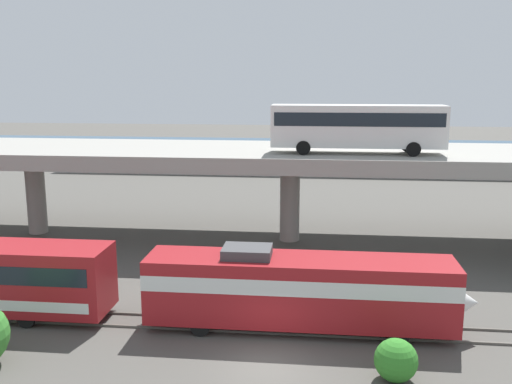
% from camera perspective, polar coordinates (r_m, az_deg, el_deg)
% --- Properties ---
extents(ground_plane, '(260.00, 260.00, 0.00)m').
position_cam_1_polar(ground_plane, '(26.03, 1.05, -17.00)').
color(ground_plane, '#4C4944').
extents(rail_strip_near, '(110.00, 0.12, 0.12)m').
position_cam_1_polar(rail_strip_near, '(28.88, 1.64, -13.87)').
color(rail_strip_near, '#59544C').
rests_on(rail_strip_near, ground_plane).
extents(rail_strip_far, '(110.00, 0.12, 0.12)m').
position_cam_1_polar(rail_strip_far, '(30.27, 1.87, -12.64)').
color(rail_strip_far, '#59544C').
rests_on(rail_strip_far, ground_plane).
extents(train_locomotive, '(16.17, 3.04, 4.18)m').
position_cam_1_polar(train_locomotive, '(28.69, 5.84, -9.48)').
color(train_locomotive, maroon).
rests_on(train_locomotive, ground_plane).
extents(highway_overpass, '(96.00, 11.14, 7.09)m').
position_cam_1_polar(highway_overpass, '(43.30, 3.44, 3.31)').
color(highway_overpass, gray).
rests_on(highway_overpass, ground_plane).
extents(transit_bus_on_overpass, '(12.00, 2.68, 3.40)m').
position_cam_1_polar(transit_bus_on_overpass, '(40.90, 10.04, 6.66)').
color(transit_bus_on_overpass, silver).
rests_on(transit_bus_on_overpass, highway_overpass).
extents(pier_parking_lot, '(65.00, 12.65, 1.70)m').
position_cam_1_polar(pier_parking_lot, '(78.70, 4.62, 2.87)').
color(pier_parking_lot, gray).
rests_on(pier_parking_lot, ground_plane).
extents(parked_car_0, '(4.61, 1.98, 1.50)m').
position_cam_1_polar(parked_car_0, '(81.26, 17.14, 3.82)').
color(parked_car_0, '#9E998C').
rests_on(parked_car_0, pier_parking_lot).
extents(parked_car_1, '(4.42, 1.88, 1.50)m').
position_cam_1_polar(parked_car_1, '(82.85, -10.65, 4.26)').
color(parked_car_1, '#B7B7BC').
rests_on(parked_car_1, pier_parking_lot).
extents(parked_car_2, '(4.45, 1.84, 1.50)m').
position_cam_1_polar(parked_car_2, '(79.43, 13.38, 3.85)').
color(parked_car_2, navy).
rests_on(parked_car_2, pier_parking_lot).
extents(parked_car_3, '(4.51, 1.85, 1.50)m').
position_cam_1_polar(parked_car_3, '(81.60, -4.94, 4.31)').
color(parked_car_3, '#9E998C').
rests_on(parked_car_3, pier_parking_lot).
extents(parked_car_4, '(4.13, 1.83, 1.50)m').
position_cam_1_polar(parked_car_4, '(83.36, 22.34, 3.65)').
color(parked_car_4, maroon).
rests_on(parked_car_4, pier_parking_lot).
extents(parked_car_5, '(4.15, 1.84, 1.50)m').
position_cam_1_polar(parked_car_5, '(76.24, -0.08, 3.86)').
color(parked_car_5, black).
rests_on(parked_car_5, pier_parking_lot).
extents(parked_car_6, '(4.35, 1.85, 1.50)m').
position_cam_1_polar(parked_car_6, '(78.35, 6.48, 3.99)').
color(parked_car_6, '#B7B7BC').
rests_on(parked_car_6, pier_parking_lot).
extents(parked_car_7, '(4.40, 1.89, 1.50)m').
position_cam_1_polar(parked_car_7, '(77.50, -7.37, 3.89)').
color(parked_car_7, '#9E998C').
rests_on(parked_car_7, pier_parking_lot).
extents(harbor_water, '(140.00, 36.00, 0.01)m').
position_cam_1_polar(harbor_water, '(101.60, 4.97, 4.28)').
color(harbor_water, '#2D5170').
rests_on(harbor_water, ground_plane).
extents(shrub_right, '(1.81, 1.81, 1.81)m').
position_cam_1_polar(shrub_right, '(25.26, 13.77, -15.97)').
color(shrub_right, '#317F27').
rests_on(shrub_right, ground_plane).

